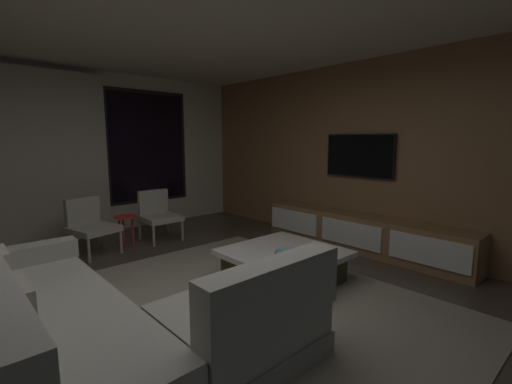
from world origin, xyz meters
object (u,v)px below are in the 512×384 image
(book_stack_on_coffee_table, at_px, (289,251))
(accent_chair_near_window, at_px, (158,212))
(side_stool, at_px, (126,222))
(coffee_table, at_px, (284,265))
(sectional_couch, at_px, (105,326))
(mounted_tv, at_px, (359,156))
(media_console, at_px, (361,234))
(accent_chair_by_curtain, at_px, (90,223))

(book_stack_on_coffee_table, distance_m, accent_chair_near_window, 2.62)
(side_stool, bearing_deg, coffee_table, -73.04)
(sectional_couch, relative_size, side_stool, 5.43)
(sectional_couch, xyz_separation_m, coffee_table, (2.00, 0.15, -0.10))
(accent_chair_near_window, height_order, mounted_tv, mounted_tv)
(side_stool, xyz_separation_m, media_console, (2.37, -2.51, -0.12))
(coffee_table, bearing_deg, accent_chair_near_window, 95.26)
(side_stool, bearing_deg, sectional_couch, -114.94)
(sectional_couch, distance_m, accent_chair_near_window, 3.20)
(sectional_couch, bearing_deg, accent_chair_by_curtain, 74.56)
(book_stack_on_coffee_table, bearing_deg, coffee_table, 81.02)
(side_stool, bearing_deg, accent_chair_by_curtain, -178.92)
(accent_chair_by_curtain, distance_m, side_stool, 0.51)
(sectional_couch, height_order, mounted_tv, mounted_tv)
(coffee_table, relative_size, mounted_tv, 1.08)
(coffee_table, xyz_separation_m, book_stack_on_coffee_table, (-0.01, -0.09, 0.19))
(sectional_couch, xyz_separation_m, mounted_tv, (3.79, 0.34, 1.06))
(accent_chair_near_window, height_order, side_stool, accent_chair_near_window)
(sectional_couch, bearing_deg, mounted_tv, 5.14)
(sectional_couch, height_order, side_stool, sectional_couch)
(sectional_couch, relative_size, mounted_tv, 2.32)
(sectional_couch, bearing_deg, book_stack_on_coffee_table, 1.71)
(accent_chair_by_curtain, distance_m, mounted_tv, 3.93)
(sectional_couch, xyz_separation_m, side_stool, (1.23, 2.65, 0.08))
(accent_chair_by_curtain, bearing_deg, mounted_tv, -36.99)
(coffee_table, bearing_deg, side_stool, 106.96)
(accent_chair_by_curtain, bearing_deg, sectional_couch, -105.44)
(coffee_table, distance_m, mounted_tv, 2.14)
(book_stack_on_coffee_table, relative_size, mounted_tv, 0.28)
(accent_chair_by_curtain, height_order, mounted_tv, mounted_tv)
(accent_chair_by_curtain, relative_size, mounted_tv, 0.73)
(accent_chair_near_window, bearing_deg, side_stool, -178.39)
(side_stool, distance_m, mounted_tv, 3.58)
(coffee_table, bearing_deg, book_stack_on_coffee_table, -98.98)
(book_stack_on_coffee_table, bearing_deg, media_console, 2.93)
(accent_chair_by_curtain, bearing_deg, book_stack_on_coffee_table, -64.15)
(coffee_table, relative_size, side_stool, 2.52)
(accent_chair_near_window, xyz_separation_m, accent_chair_by_curtain, (-1.03, -0.02, 0.00))
(accent_chair_near_window, relative_size, mounted_tv, 0.73)
(side_stool, bearing_deg, media_console, -46.63)
(media_console, bearing_deg, mounted_tv, 47.61)
(accent_chair_by_curtain, bearing_deg, accent_chair_near_window, 1.35)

